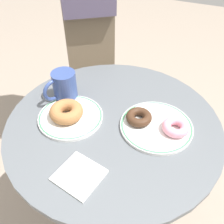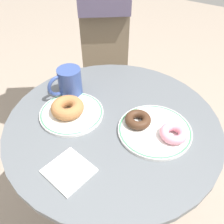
% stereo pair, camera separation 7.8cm
% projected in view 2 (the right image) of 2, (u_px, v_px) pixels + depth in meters
% --- Properties ---
extents(ground_plane, '(7.00, 7.00, 0.02)m').
position_uv_depth(ground_plane, '(112.00, 221.00, 1.28)').
color(ground_plane, gray).
extents(cafe_table, '(0.69, 0.69, 0.72)m').
position_uv_depth(cafe_table, '(113.00, 168.00, 0.96)').
color(cafe_table, '#565B60').
rests_on(cafe_table, ground).
extents(plate_left, '(0.21, 0.21, 0.01)m').
position_uv_depth(plate_left, '(72.00, 113.00, 0.80)').
color(plate_left, white).
rests_on(plate_left, cafe_table).
extents(plate_right, '(0.23, 0.23, 0.01)m').
position_uv_depth(plate_right, '(155.00, 130.00, 0.75)').
color(plate_right, white).
rests_on(plate_right, cafe_table).
extents(donut_cinnamon, '(0.14, 0.14, 0.04)m').
position_uv_depth(donut_cinnamon, '(67.00, 107.00, 0.79)').
color(donut_cinnamon, '#A36B3D').
rests_on(donut_cinnamon, plate_left).
extents(donut_pink_frosted, '(0.11, 0.11, 0.03)m').
position_uv_depth(donut_pink_frosted, '(174.00, 133.00, 0.71)').
color(donut_pink_frosted, pink).
rests_on(donut_pink_frosted, plate_right).
extents(donut_chocolate, '(0.08, 0.08, 0.03)m').
position_uv_depth(donut_chocolate, '(138.00, 119.00, 0.75)').
color(donut_chocolate, '#422819').
rests_on(donut_chocolate, plate_right).
extents(paper_napkin, '(0.13, 0.13, 0.01)m').
position_uv_depth(paper_napkin, '(70.00, 171.00, 0.64)').
color(paper_napkin, white).
rests_on(paper_napkin, cafe_table).
extents(coffee_mug, '(0.08, 0.12, 0.10)m').
position_uv_depth(coffee_mug, '(69.00, 83.00, 0.85)').
color(coffee_mug, '#334784').
rests_on(coffee_mug, cafe_table).
extents(person_figure, '(0.42, 0.46, 1.70)m').
position_uv_depth(person_figure, '(103.00, 8.00, 1.18)').
color(person_figure, brown).
rests_on(person_figure, ground).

